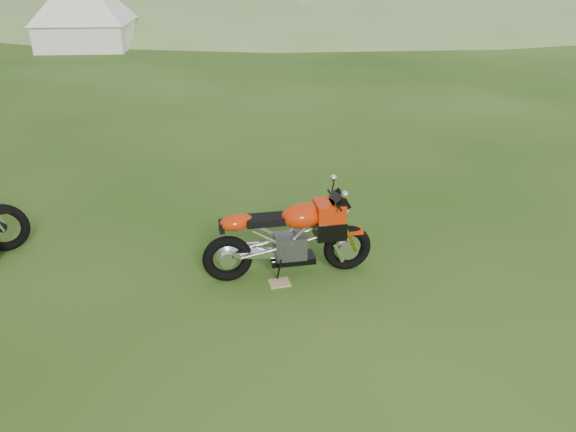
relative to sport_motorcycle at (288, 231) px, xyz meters
name	(u,v)px	position (x,y,z in m)	size (l,w,h in m)	color
ground	(272,282)	(-0.25, -0.08, -0.59)	(120.00, 120.00, 0.00)	#173E0D
sport_motorcycle	(288,231)	(0.00, 0.00, 0.00)	(1.97, 0.49, 1.18)	red
plywood_board	(279,283)	(-0.19, -0.16, -0.58)	(0.25, 0.20, 0.02)	tan
tent_left	(84,10)	(-0.53, 19.02, 0.84)	(3.30, 3.30, 2.86)	white
tent_mid	(201,2)	(5.16, 22.74, 0.66)	(2.88, 2.88, 2.50)	silver
caravan	(334,4)	(11.05, 20.16, 0.60)	(5.07, 2.27, 2.37)	silver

